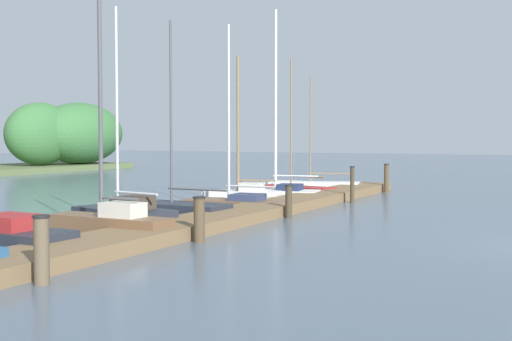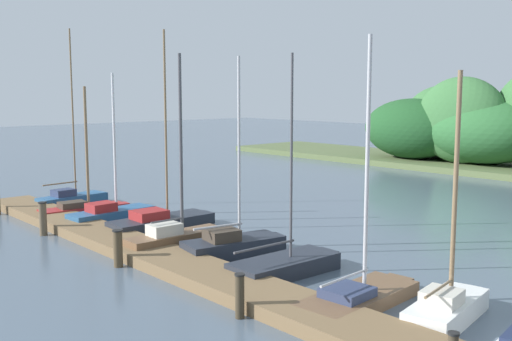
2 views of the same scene
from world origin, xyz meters
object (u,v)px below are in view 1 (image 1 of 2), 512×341
Objects in this scene: sailboat_9 at (279,189)px; sailboat_10 at (293,189)px; sailboat_11 at (313,185)px; mooring_piling_1 at (41,250)px; mooring_piling_3 at (289,201)px; sailboat_5 at (121,214)px; sailboat_7 at (233,201)px; sailboat_8 at (241,194)px; sailboat_4 at (107,221)px; mooring_piling_5 at (386,178)px; mooring_piling_2 at (199,219)px; sailboat_6 at (174,209)px; mooring_piling_4 at (352,184)px.

sailboat_9 is 2.26m from sailboat_10.
sailboat_11 is 4.36× the size of mooring_piling_1.
sailboat_5 is at bearing 141.44° from mooring_piling_3.
sailboat_11 is (9.29, 0.72, -0.06)m from sailboat_7.
sailboat_9 is at bearing -113.34° from sailboat_8.
sailboat_4 is 5.20× the size of mooring_piling_1.
mooring_piling_3 is 11.05m from mooring_piling_5.
mooring_piling_2 is 16.65m from mooring_piling_5.
sailboat_6 is 4.37× the size of mooring_piling_4.
sailboat_4 is at bearing 158.20° from mooring_piling_3.
mooring_piling_5 is at bearing 0.33° from mooring_piling_1.
sailboat_4 reaches higher than mooring_piling_4.
sailboat_8 is 4.39m from mooring_piling_4.
mooring_piling_1 is 16.60m from mooring_piling_4.
sailboat_4 is 0.98× the size of sailboat_7.
sailboat_11 is at bearing -79.09° from sailboat_5.
mooring_piling_4 is at bearing -177.85° from mooring_piling_5.
sailboat_9 reaches higher than sailboat_4.
sailboat_4 is 4.85× the size of mooring_piling_5.
sailboat_11 is 16.60m from mooring_piling_2.
mooring_piling_3 is at bearing 108.13° from sailboat_9.
mooring_piling_3 is at bearing 126.51° from sailboat_8.
sailboat_5 is 7.56m from sailboat_8.
sailboat_5 is 1.00× the size of sailboat_6.
sailboat_11 is (16.70, 1.07, -0.20)m from sailboat_4.
sailboat_11 reaches higher than mooring_piling_2.
sailboat_4 is 1.02× the size of sailboat_5.
mooring_piling_1 is at bearing 111.86° from sailboat_6.
sailboat_5 is 4.75× the size of mooring_piling_5.
mooring_piling_1 is (-21.63, -3.66, 0.39)m from sailboat_11.
sailboat_7 reaches higher than sailboat_5.
sailboat_6 is at bearing 101.70° from sailboat_10.
sailboat_9 is at bearing 89.32° from mooring_piling_4.
sailboat_9 is at bearing 27.92° from mooring_piling_3.
sailboat_8 is at bearing -85.77° from sailboat_6.
sailboat_9 is 6.22m from mooring_piling_5.
mooring_piling_1 is (-12.35, -2.94, 0.33)m from sailboat_7.
sailboat_9 reaches higher than sailboat_5.
sailboat_7 reaches higher than sailboat_4.
mooring_piling_3 is at bearing 177.61° from mooring_piling_4.
mooring_piling_2 is 5.59m from mooring_piling_3.
sailboat_4 reaches higher than mooring_piling_5.
sailboat_5 reaches higher than sailboat_8.
sailboat_9 is 16.93m from mooring_piling_1.
sailboat_8 is 7.31m from sailboat_11.
sailboat_5 is at bearing 77.76° from sailboat_9.
sailboat_5 is 7.65m from mooring_piling_1.
sailboat_10 is 4.20× the size of mooring_piling_4.
sailboat_9 is at bearing -91.78° from sailboat_7.
sailboat_9 is at bearing 10.65° from mooring_piling_1.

